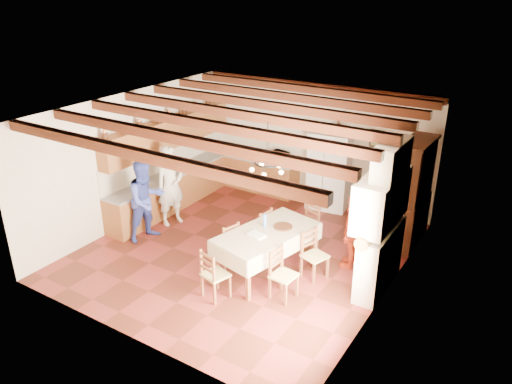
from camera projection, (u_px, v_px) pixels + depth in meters
floor at (244, 251)px, 10.46m from camera, size 6.00×6.50×0.02m
ceiling at (243, 109)px, 9.27m from camera, size 6.00×6.50×0.02m
wall_back at (316, 142)px, 12.40m from camera, size 6.00×0.02×3.00m
wall_front at (122, 256)px, 7.33m from camera, size 6.00×0.02×3.00m
wall_left at (133, 158)px, 11.33m from camera, size 0.02×6.50×3.00m
wall_right at (393, 221)px, 8.39m from camera, size 0.02×6.50×3.00m
ceiling_beams at (243, 115)px, 9.31m from camera, size 6.00×6.30×0.16m
lower_cabinets_left at (177, 188)px, 12.42m from camera, size 0.60×4.30×0.86m
lower_cabinets_back at (256, 174)px, 13.34m from camera, size 2.30×0.60×0.86m
countertop_left at (176, 172)px, 12.24m from camera, size 0.62×4.30×0.04m
countertop_back at (256, 158)px, 13.16m from camera, size 2.34×0.62×0.04m
backsplash_left at (166, 157)px, 12.26m from camera, size 0.03×4.30×0.60m
backsplash_back at (262, 144)px, 13.26m from camera, size 2.30×0.03×0.60m
upper_cabinets at (169, 133)px, 11.92m from camera, size 0.35×4.20×0.70m
fireplace at (379, 218)px, 8.73m from camera, size 0.56×1.60×2.80m
wall_picture at (377, 139)px, 11.48m from camera, size 0.34×0.03×0.42m
refrigerator at (330, 170)px, 12.12m from camera, size 1.06×0.91×1.93m
hutch at (412, 193)px, 10.39m from camera, size 0.57×1.28×2.29m
dining_table at (267, 235)px, 9.39m from camera, size 1.46×2.20×0.88m
chandelier at (268, 163)px, 8.82m from camera, size 0.47×0.47×0.03m
chair_left_near at (226, 243)px, 9.76m from camera, size 0.50×0.51×0.96m
chair_left_far at (259, 229)px, 10.32m from camera, size 0.45×0.47×0.96m
chair_right_near at (284, 275)px, 8.73m from camera, size 0.44×0.46×0.96m
chair_right_far at (315, 255)px, 9.34m from camera, size 0.52×0.53×0.96m
chair_end_near at (216, 274)px, 8.76m from camera, size 0.51×0.50×0.96m
chair_end_far at (306, 227)px, 10.39m from camera, size 0.53×0.52×0.96m
person_man at (171, 185)px, 11.29m from camera, size 0.64×0.79×1.87m
person_woman_blue at (146, 200)px, 10.62m from camera, size 0.88×1.02×1.81m
person_woman_red at (353, 231)px, 9.61m from camera, size 0.45×0.94×1.56m
microwave at (279, 157)px, 12.76m from camera, size 0.56×0.44×0.27m
fridge_vase at (338, 127)px, 11.62m from camera, size 0.28×0.28×0.28m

